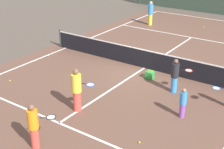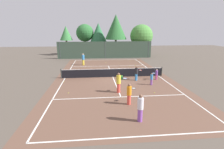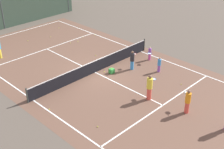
{
  "view_description": "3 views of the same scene",
  "coord_description": "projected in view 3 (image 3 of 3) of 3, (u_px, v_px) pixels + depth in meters",
  "views": [
    {
      "loc": [
        7.33,
        -13.53,
        6.46
      ],
      "look_at": [
        0.1,
        -3.12,
        0.8
      ],
      "focal_mm": 51.21,
      "sensor_mm": 36.0,
      "label": 1
    },
    {
      "loc": [
        -2.09,
        -19.92,
        5.41
      ],
      "look_at": [
        -0.44,
        -3.46,
        1.19
      ],
      "focal_mm": 28.37,
      "sensor_mm": 36.0,
      "label": 2
    },
    {
      "loc": [
        -13.87,
        -15.5,
        11.04
      ],
      "look_at": [
        -0.15,
        -1.97,
        0.62
      ],
      "focal_mm": 49.08,
      "sensor_mm": 36.0,
      "label": 3
    }
  ],
  "objects": [
    {
      "name": "tennis_ball_6",
      "position": [
        78.0,
        42.0,
        28.93
      ],
      "size": [
        0.07,
        0.07,
        0.07
      ],
      "primitive_type": "sphere",
      "color": "#CCE533",
      "rests_on": "ground_plane"
    },
    {
      "name": "player_5",
      "position": [
        150.0,
        87.0,
        19.79
      ],
      "size": [
        0.96,
        0.53,
        1.79
      ],
      "color": "#E54C3F",
      "rests_on": "ground_plane"
    },
    {
      "name": "tennis_net",
      "position": [
        95.0,
        67.0,
        23.27
      ],
      "size": [
        11.9,
        0.1,
        1.1
      ],
      "color": "#333833",
      "rests_on": "ground_plane"
    },
    {
      "name": "ground_plane",
      "position": [
        95.0,
        72.0,
        23.51
      ],
      "size": [
        80.0,
        80.0,
        0.0
      ],
      "primitive_type": "plane",
      "color": "brown"
    },
    {
      "name": "tennis_ball_0",
      "position": [
        71.0,
        43.0,
        28.61
      ],
      "size": [
        0.07,
        0.07,
        0.07
      ],
      "primitive_type": "sphere",
      "color": "#CCE533",
      "rests_on": "ground_plane"
    },
    {
      "name": "tennis_ball_4",
      "position": [
        49.0,
        109.0,
        19.13
      ],
      "size": [
        0.07,
        0.07,
        0.07
      ],
      "primitive_type": "sphere",
      "color": "#CCE533",
      "rests_on": "ground_plane"
    },
    {
      "name": "tennis_ball_5",
      "position": [
        31.0,
        92.0,
        20.94
      ],
      "size": [
        0.07,
        0.07,
        0.07
      ],
      "primitive_type": "sphere",
      "color": "#CCE533",
      "rests_on": "ground_plane"
    },
    {
      "name": "tennis_ball_3",
      "position": [
        98.0,
        127.0,
        17.59
      ],
      "size": [
        0.07,
        0.07,
        0.07
      ],
      "primitive_type": "sphere",
      "color": "#CCE533",
      "rests_on": "ground_plane"
    },
    {
      "name": "tennis_ball_13",
      "position": [
        95.0,
        35.0,
        30.47
      ],
      "size": [
        0.07,
        0.07,
        0.07
      ],
      "primitive_type": "sphere",
      "color": "#CCE533",
      "rests_on": "ground_plane"
    },
    {
      "name": "tennis_ball_12",
      "position": [
        28.0,
        41.0,
        29.12
      ],
      "size": [
        0.07,
        0.07,
        0.07
      ],
      "primitive_type": "sphere",
      "color": "#CCE533",
      "rests_on": "ground_plane"
    },
    {
      "name": "tennis_ball_10",
      "position": [
        126.0,
        49.0,
        27.35
      ],
      "size": [
        0.07,
        0.07,
        0.07
      ],
      "primitive_type": "sphere",
      "color": "#CCE533",
      "rests_on": "ground_plane"
    },
    {
      "name": "player_1",
      "position": [
        159.0,
        64.0,
        23.33
      ],
      "size": [
        0.26,
        0.26,
        1.21
      ],
      "color": "purple",
      "rests_on": "ground_plane"
    },
    {
      "name": "tennis_ball_11",
      "position": [
        96.0,
        55.0,
        26.17
      ],
      "size": [
        0.07,
        0.07,
        0.07
      ],
      "primitive_type": "sphere",
      "color": "#CCE533",
      "rests_on": "ground_plane"
    },
    {
      "name": "tennis_ball_7",
      "position": [
        181.0,
        84.0,
        21.85
      ],
      "size": [
        0.07,
        0.07,
        0.07
      ],
      "primitive_type": "sphere",
      "color": "#CCE533",
      "rests_on": "ground_plane"
    },
    {
      "name": "tennis_ball_9",
      "position": [
        59.0,
        28.0,
        32.28
      ],
      "size": [
        0.07,
        0.07,
        0.07
      ],
      "primitive_type": "sphere",
      "color": "#CCE533",
      "rests_on": "ground_plane"
    },
    {
      "name": "perimeter_fence",
      "position": [
        2.0,
        14.0,
        31.4
      ],
      "size": [
        18.0,
        0.12,
        3.2
      ],
      "color": "#384C3D",
      "rests_on": "ground_plane"
    },
    {
      "name": "tennis_ball_1",
      "position": [
        83.0,
        37.0,
        29.97
      ],
      "size": [
        0.07,
        0.07,
        0.07
      ],
      "primitive_type": "sphere",
      "color": "#CCE533",
      "rests_on": "ground_plane"
    },
    {
      "name": "court_surface",
      "position": [
        95.0,
        72.0,
        23.51
      ],
      "size": [
        13.0,
        25.0,
        0.01
      ],
      "color": "brown",
      "rests_on": "ground_plane"
    },
    {
      "name": "tennis_ball_8",
      "position": [
        104.0,
        71.0,
        23.58
      ],
      "size": [
        0.07,
        0.07,
        0.07
      ],
      "primitive_type": "sphere",
      "color": "#CCE533",
      "rests_on": "ground_plane"
    },
    {
      "name": "player_4",
      "position": [
        132.0,
        60.0,
        23.62
      ],
      "size": [
        0.9,
        0.63,
        1.56
      ],
      "color": "#388CD8",
      "rests_on": "ground_plane"
    },
    {
      "name": "tennis_ball_2",
      "position": [
        50.0,
        37.0,
        29.97
      ],
      "size": [
        0.07,
        0.07,
        0.07
      ],
      "primitive_type": "sphere",
      "color": "#CCE533",
      "rests_on": "ground_plane"
    },
    {
      "name": "player_3",
      "position": [
        188.0,
        101.0,
        18.49
      ],
      "size": [
        0.83,
        0.79,
        1.6
      ],
      "color": "#E54C3F",
      "rests_on": "ground_plane"
    },
    {
      "name": "ball_crate",
      "position": [
        112.0,
        71.0,
        23.35
      ],
      "size": [
        0.37,
        0.34,
        0.43
      ],
      "color": "green",
      "rests_on": "ground_plane"
    },
    {
      "name": "player_6",
      "position": [
        150.0,
        53.0,
        25.17
      ],
      "size": [
        0.78,
        0.66,
        1.17
      ],
      "color": "#D14799",
      "rests_on": "ground_plane"
    }
  ]
}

